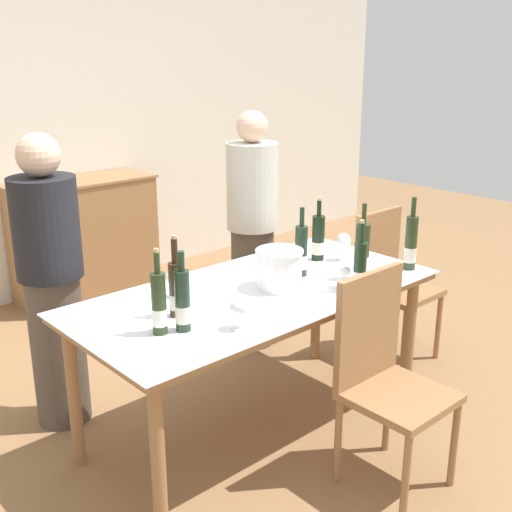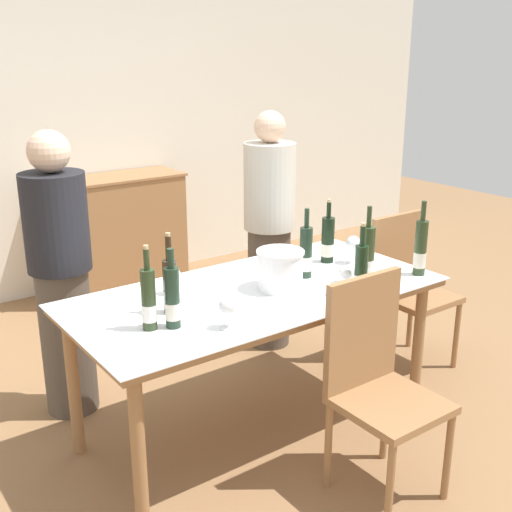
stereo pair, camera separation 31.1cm
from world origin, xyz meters
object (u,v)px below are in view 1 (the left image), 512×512
at_px(wine_bottle_0, 176,289).
at_px(wine_glass_3, 173,279).
at_px(person_guest_left, 252,233).
at_px(ice_bucket, 279,268).
at_px(sideboard_cabinet, 85,238).
at_px(chair_right_end, 389,275).
at_px(dining_table, 256,305).
at_px(wine_glass_0, 344,270).
at_px(wine_bottle_4, 360,267).
at_px(wine_bottle_7, 362,253).
at_px(wine_bottle_3, 301,252).
at_px(wine_bottle_5, 318,239).
at_px(person_host, 52,285).
at_px(wine_bottle_2, 159,305).
at_px(wine_bottle_1, 411,244).
at_px(wine_glass_2, 344,241).
at_px(chair_near_front, 384,368).
at_px(wine_bottle_6, 183,302).
at_px(wine_glass_1, 239,308).

relative_size(wine_bottle_0, wine_glass_3, 2.78).
bearing_deg(person_guest_left, ice_bucket, -124.22).
distance_m(sideboard_cabinet, chair_right_end, 2.46).
xyz_separation_m(dining_table, wine_glass_0, (0.36, -0.26, 0.16)).
height_order(wine_bottle_0, wine_glass_3, wine_bottle_0).
relative_size(wine_bottle_4, wine_bottle_7, 0.90).
distance_m(wine_bottle_3, wine_glass_0, 0.27).
bearing_deg(wine_bottle_7, wine_bottle_5, 79.85).
bearing_deg(person_host, dining_table, -47.56).
height_order(wine_bottle_2, person_host, person_host).
bearing_deg(person_guest_left, wine_glass_3, -150.29).
xyz_separation_m(wine_bottle_1, wine_glass_2, (-0.15, 0.34, -0.03)).
relative_size(wine_bottle_2, wine_bottle_3, 1.01).
bearing_deg(sideboard_cabinet, wine_bottle_4, -88.30).
distance_m(wine_glass_3, chair_near_front, 1.06).
bearing_deg(wine_bottle_0, wine_bottle_5, 6.70).
xyz_separation_m(wine_bottle_6, wine_glass_1, (0.18, -0.15, -0.03)).
xyz_separation_m(wine_bottle_3, wine_bottle_7, (0.19, -0.25, 0.01)).
distance_m(wine_glass_3, chair_right_end, 1.61).
distance_m(sideboard_cabinet, wine_bottle_5, 2.29).
xyz_separation_m(wine_bottle_4, wine_glass_2, (0.31, 0.37, -0.01)).
xyz_separation_m(chair_near_front, person_host, (-0.87, 1.44, 0.22)).
relative_size(wine_bottle_1, wine_bottle_3, 1.08).
height_order(wine_bottle_0, person_host, person_host).
relative_size(ice_bucket, wine_bottle_4, 0.66).
xyz_separation_m(sideboard_cabinet, wine_bottle_7, (0.23, -2.59, 0.44)).
xyz_separation_m(wine_bottle_3, wine_glass_3, (-0.68, 0.19, -0.04)).
bearing_deg(wine_bottle_3, wine_bottle_5, 24.55).
xyz_separation_m(wine_bottle_2, wine_glass_3, (0.28, 0.30, -0.04)).
relative_size(wine_bottle_3, wine_bottle_4, 1.02).
relative_size(wine_bottle_4, chair_right_end, 0.38).
distance_m(wine_bottle_4, wine_bottle_5, 0.52).
xyz_separation_m(wine_glass_2, person_host, (-1.39, 0.74, -0.12)).
relative_size(wine_bottle_6, chair_near_front, 0.36).
xyz_separation_m(ice_bucket, chair_right_end, (1.11, 0.13, -0.34)).
bearing_deg(person_guest_left, wine_bottle_6, -142.73).
xyz_separation_m(wine_glass_0, person_guest_left, (0.33, 1.05, -0.09)).
distance_m(wine_bottle_1, wine_glass_2, 0.37).
height_order(wine_bottle_2, wine_bottle_3, wine_bottle_2).
bearing_deg(wine_bottle_4, ice_bucket, 131.18).
bearing_deg(wine_bottle_0, wine_bottle_7, -13.58).
bearing_deg(wine_glass_1, chair_near_front, -35.96).
xyz_separation_m(wine_bottle_6, wine_glass_0, (0.90, -0.12, -0.04)).
relative_size(wine_bottle_6, wine_glass_3, 2.61).
relative_size(wine_bottle_5, wine_glass_3, 2.65).
xyz_separation_m(ice_bucket, person_guest_left, (0.57, 0.84, -0.11)).
height_order(wine_bottle_3, wine_glass_1, wine_bottle_3).
height_order(person_host, person_guest_left, person_guest_left).
relative_size(wine_bottle_1, person_host, 0.26).
bearing_deg(wine_bottle_7, wine_bottle_2, 173.29).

